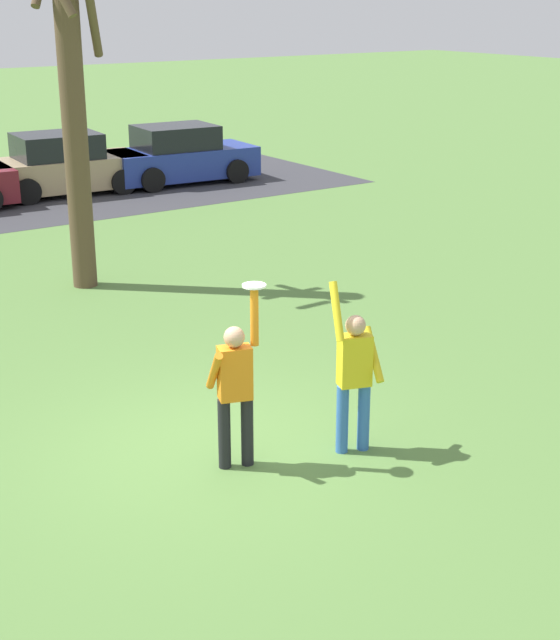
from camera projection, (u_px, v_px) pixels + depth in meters
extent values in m
plane|color=#567F3D|center=(213.00, 449.00, 10.95)|extent=(120.00, 120.00, 0.00)
cylinder|color=black|center=(224.00, 434.00, 10.40)|extent=(0.14, 0.14, 0.82)
cylinder|color=black|center=(247.00, 431.00, 10.47)|extent=(0.14, 0.14, 0.82)
cube|color=orange|center=(235.00, 373.00, 10.21)|extent=(0.41, 0.32, 0.60)
sphere|color=tan|center=(234.00, 337.00, 10.07)|extent=(0.23, 0.23, 0.23)
cylinder|color=orange|center=(214.00, 371.00, 10.13)|extent=(0.22, 0.48, 0.58)
cylinder|color=orange|center=(254.00, 316.00, 10.06)|extent=(0.09, 0.09, 0.66)
cylinder|color=#3366B7|center=(364.00, 417.00, 10.83)|extent=(0.14, 0.14, 0.82)
cylinder|color=#3366B7|center=(342.00, 419.00, 10.76)|extent=(0.14, 0.14, 0.82)
cube|color=gold|center=(355.00, 360.00, 10.56)|extent=(0.41, 0.32, 0.60)
sphere|color=tan|center=(356.00, 325.00, 10.43)|extent=(0.23, 0.23, 0.23)
cylinder|color=gold|center=(374.00, 354.00, 10.60)|extent=(0.22, 0.48, 0.58)
cylinder|color=gold|center=(337.00, 311.00, 10.31)|extent=(0.18, 0.35, 0.65)
cylinder|color=white|center=(254.00, 286.00, 9.95)|extent=(0.26, 0.26, 0.02)
cube|color=tan|center=(65.00, 173.00, 24.85)|extent=(4.22, 2.08, 0.80)
cube|color=black|center=(57.00, 146.00, 24.54)|extent=(2.21, 1.78, 0.64)
cylinder|color=black|center=(99.00, 171.00, 26.27)|extent=(0.67, 0.27, 0.66)
cylinder|color=black|center=(123.00, 182.00, 24.79)|extent=(0.67, 0.27, 0.66)
cylinder|color=black|center=(8.00, 180.00, 25.05)|extent=(0.67, 0.27, 0.66)
cylinder|color=black|center=(28.00, 192.00, 23.57)|extent=(0.67, 0.27, 0.66)
cube|color=#233893|center=(181.00, 163.00, 26.34)|extent=(4.22, 2.08, 0.80)
cube|color=black|center=(176.00, 137.00, 26.04)|extent=(2.21, 1.78, 0.64)
cylinder|color=black|center=(208.00, 162.00, 27.77)|extent=(0.67, 0.27, 0.66)
cylinder|color=black|center=(237.00, 171.00, 26.28)|extent=(0.67, 0.27, 0.66)
cylinder|color=black|center=(127.00, 170.00, 26.55)|extent=(0.67, 0.27, 0.66)
cylinder|color=black|center=(153.00, 180.00, 25.06)|extent=(0.67, 0.27, 0.66)
cylinder|color=brown|center=(73.00, 112.00, 16.09)|extent=(0.43, 0.43, 6.21)
cylinder|color=brown|center=(91.00, 10.00, 15.55)|extent=(0.67, 0.88, 1.56)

